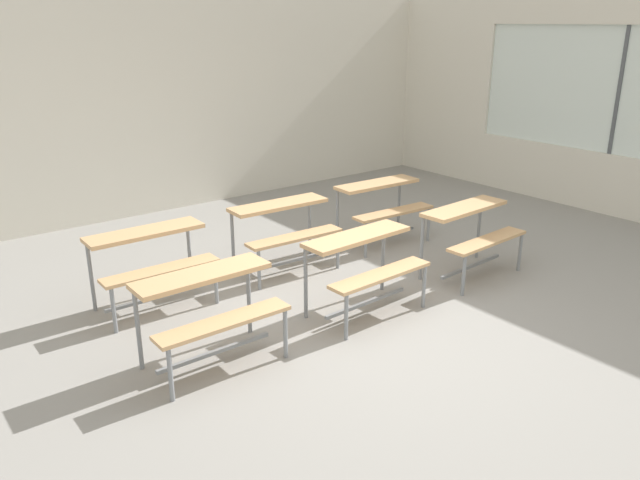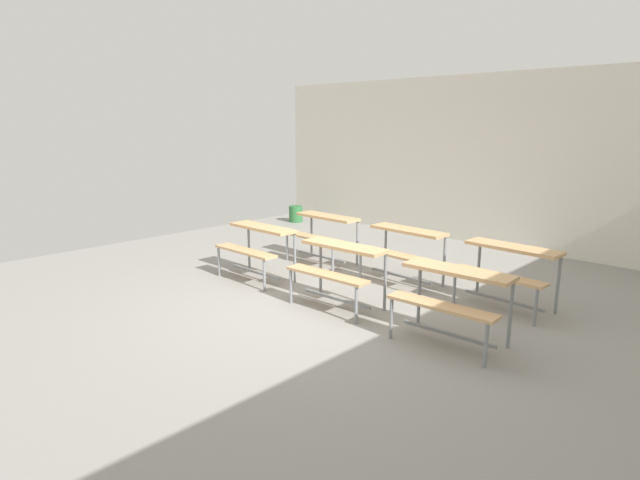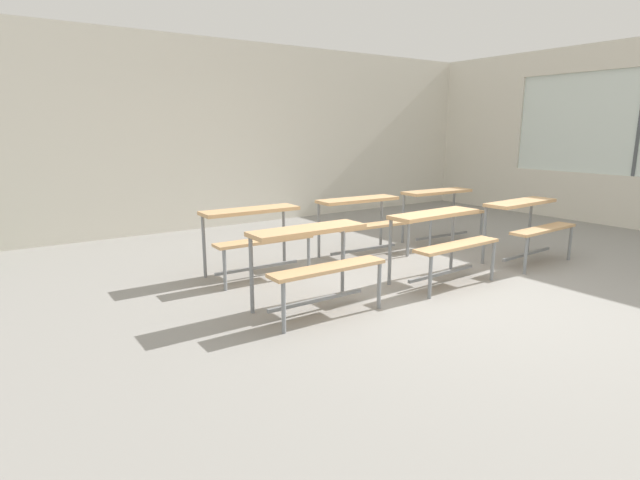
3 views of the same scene
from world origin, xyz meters
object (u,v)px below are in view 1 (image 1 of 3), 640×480
(desk_bench_r1c0, at_px, (151,251))
(desk_bench_r1c2, at_px, (383,198))
(desk_bench_r0c0, at_px, (210,298))
(desk_bench_r1c1, at_px, (284,221))
(desk_bench_r0c1, at_px, (365,256))
(desk_bench_r0c2, at_px, (472,225))

(desk_bench_r1c0, bearing_deg, desk_bench_r1c2, 0.77)
(desk_bench_r0c0, xyz_separation_m, desk_bench_r1c1, (1.58, 1.26, 0.00))
(desk_bench_r0c1, height_order, desk_bench_r1c2, same)
(desk_bench_r0c0, distance_m, desk_bench_r1c0, 1.27)
(desk_bench_r0c1, bearing_deg, desk_bench_r1c1, 87.36)
(desk_bench_r0c2, height_order, desk_bench_r1c0, same)
(desk_bench_r0c1, height_order, desk_bench_r1c1, same)
(desk_bench_r1c2, bearing_deg, desk_bench_r1c1, -176.81)
(desk_bench_r1c0, bearing_deg, desk_bench_r0c0, -92.26)
(desk_bench_r0c2, relative_size, desk_bench_r1c1, 1.00)
(desk_bench_r1c0, bearing_deg, desk_bench_r0c1, -40.54)
(desk_bench_r0c1, relative_size, desk_bench_r0c2, 0.99)
(desk_bench_r0c2, distance_m, desk_bench_r1c1, 2.00)
(desk_bench_r0c1, xyz_separation_m, desk_bench_r1c1, (0.01, 1.31, 0.00))
(desk_bench_r0c2, xyz_separation_m, desk_bench_r1c1, (-1.49, 1.33, 0.00))
(desk_bench_r1c0, xyz_separation_m, desk_bench_r1c1, (1.51, -0.01, 0.00))
(desk_bench_r0c0, height_order, desk_bench_r1c0, same)
(desk_bench_r0c1, distance_m, desk_bench_r1c0, 2.00)
(desk_bench_r0c1, bearing_deg, desk_bench_r0c2, -2.67)
(desk_bench_r1c0, distance_m, desk_bench_r1c2, 2.98)
(desk_bench_r1c1, bearing_deg, desk_bench_r1c2, 2.87)
(desk_bench_r0c1, distance_m, desk_bench_r0c2, 1.50)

